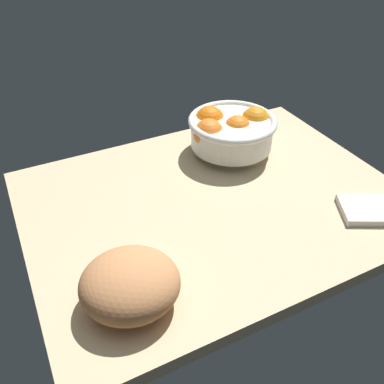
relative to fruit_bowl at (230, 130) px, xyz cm
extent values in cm
cube|color=#CFB58B|center=(-12.75, -15.40, -7.81)|extent=(80.57, 61.39, 3.00)
cylinder|color=white|center=(0.22, -0.36, -5.24)|extent=(8.43, 8.43, 2.14)
cylinder|color=white|center=(0.22, -0.36, -0.85)|extent=(20.20, 20.20, 6.64)
torus|color=white|center=(0.22, -0.36, 2.47)|extent=(21.80, 21.80, 1.60)
sphere|color=orange|center=(-6.48, -0.60, 0.76)|extent=(7.31, 7.31, 7.31)
sphere|color=orange|center=(6.97, -0.38, 0.79)|extent=(7.50, 7.50, 7.50)
sphere|color=orange|center=(-3.26, 4.87, 0.83)|extent=(7.71, 7.71, 7.71)
sphere|color=orange|center=(0.92, -1.61, 0.68)|extent=(6.84, 6.84, 6.84)
ellipsoid|color=tan|center=(-38.57, -33.64, -1.79)|extent=(20.26, 19.53, 9.03)
cube|color=silver|center=(13.92, -34.20, -5.56)|extent=(14.99, 13.74, 1.51)
camera|label=1|loc=(-49.23, -76.95, 49.73)|focal=38.73mm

